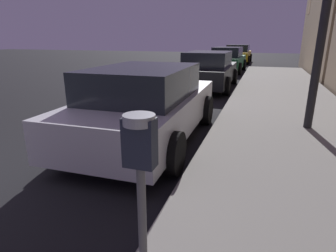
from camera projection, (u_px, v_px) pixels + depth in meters
name	position (u px, v px, depth m)	size (l,w,h in m)	color
parking_meter	(140.00, 167.00, 1.68)	(0.19, 0.19, 1.35)	#59595B
car_silver	(147.00, 104.00, 5.33)	(2.11, 4.34, 1.43)	#B7B7BF
car_black	(208.00, 70.00, 11.04)	(2.04, 4.43, 1.43)	black
car_green	(227.00, 60.00, 16.52)	(2.04, 4.21, 1.43)	#19592D
car_yellow_cab	(238.00, 54.00, 22.70)	(2.12, 4.56, 1.43)	gold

